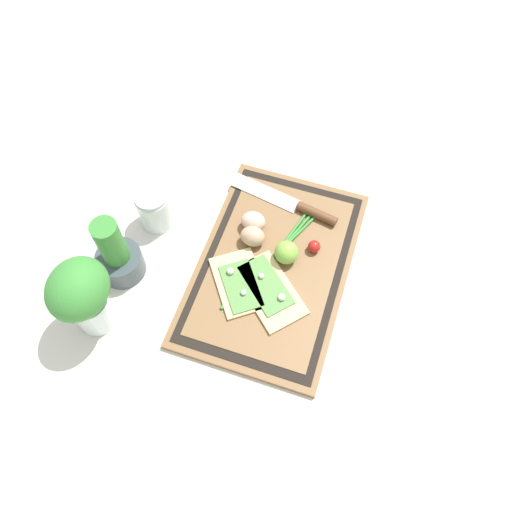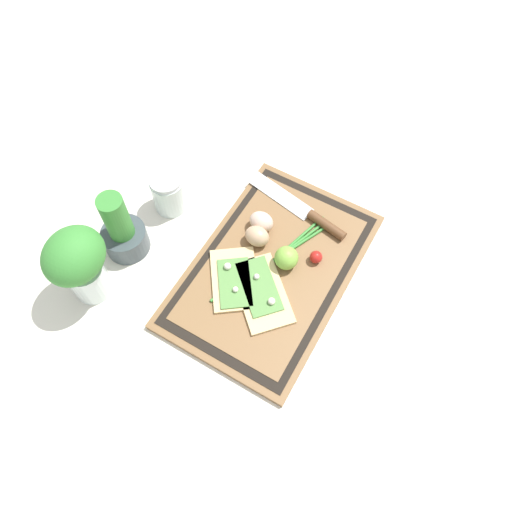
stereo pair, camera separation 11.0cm
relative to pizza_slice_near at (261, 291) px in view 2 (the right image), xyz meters
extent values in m
plane|color=silver|center=(0.06, 0.01, -0.02)|extent=(6.00, 6.00, 0.00)
cube|color=brown|center=(0.06, 0.01, -0.02)|extent=(0.50, 0.33, 0.01)
cube|color=black|center=(0.06, 0.01, -0.01)|extent=(0.47, 0.30, 0.00)
cube|color=brown|center=(0.06, 0.01, -0.01)|extent=(0.43, 0.27, 0.00)
cube|color=#DBBC7F|center=(0.00, 0.00, 0.00)|extent=(0.19, 0.20, 0.01)
cube|color=#568942|center=(0.01, 0.01, 0.00)|extent=(0.14, 0.15, 0.00)
sphere|color=silver|center=(-0.01, -0.03, 0.01)|extent=(0.02, 0.02, 0.02)
sphere|color=silver|center=(0.02, 0.02, 0.01)|extent=(0.01, 0.01, 0.01)
cube|color=#DBBC7F|center=(0.00, 0.07, 0.00)|extent=(0.18, 0.17, 0.01)
cube|color=#568942|center=(-0.01, 0.06, 0.00)|extent=(0.14, 0.13, 0.00)
sphere|color=silver|center=(0.01, 0.09, 0.01)|extent=(0.02, 0.02, 0.02)
sphere|color=silver|center=(-0.03, 0.05, 0.01)|extent=(0.01, 0.01, 0.01)
cube|color=silver|center=(0.25, 0.09, 0.00)|extent=(0.07, 0.18, 0.00)
cylinder|color=brown|center=(0.22, -0.05, 0.01)|extent=(0.04, 0.10, 0.02)
ellipsoid|color=tan|center=(0.11, 0.07, 0.02)|extent=(0.05, 0.06, 0.05)
ellipsoid|color=beige|center=(0.15, 0.08, 0.02)|extent=(0.05, 0.06, 0.05)
sphere|color=#7FB742|center=(0.09, -0.01, 0.02)|extent=(0.05, 0.05, 0.05)
sphere|color=red|center=(0.13, -0.07, 0.01)|extent=(0.03, 0.03, 0.03)
cylinder|color=#388433|center=(0.08, 0.01, 0.00)|extent=(0.31, 0.14, 0.01)
cylinder|color=#388433|center=(0.08, 0.01, 0.00)|extent=(0.32, 0.12, 0.01)
cylinder|color=#388433|center=(0.08, 0.01, 0.00)|extent=(0.32, 0.10, 0.01)
cylinder|color=#3D474C|center=(-0.04, 0.33, 0.01)|extent=(0.10, 0.10, 0.06)
cylinder|color=#388433|center=(-0.04, 0.33, 0.08)|extent=(0.06, 0.06, 0.15)
cylinder|color=silver|center=(0.10, 0.31, 0.02)|extent=(0.08, 0.08, 0.09)
cylinder|color=#D16023|center=(0.10, 0.31, 0.00)|extent=(0.07, 0.07, 0.03)
cylinder|color=silver|center=(0.10, 0.31, 0.08)|extent=(0.07, 0.07, 0.01)
cylinder|color=silver|center=(-0.17, 0.33, 0.02)|extent=(0.08, 0.08, 0.09)
ellipsoid|color=#388433|center=(-0.17, 0.33, 0.12)|extent=(0.13, 0.12, 0.11)
camera|label=1|loc=(-0.44, -0.12, 0.98)|focal=35.00mm
camera|label=2|loc=(-0.40, -0.22, 0.98)|focal=35.00mm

